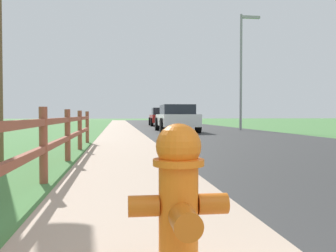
% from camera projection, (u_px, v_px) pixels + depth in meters
% --- Properties ---
extents(ground_plane, '(120.00, 120.00, 0.00)m').
position_uv_depth(ground_plane, '(136.00, 128.00, 24.92)').
color(ground_plane, '#4A8041').
extents(road_asphalt, '(7.00, 66.00, 0.01)m').
position_uv_depth(road_asphalt, '(182.00, 127.00, 27.38)').
color(road_asphalt, '#343434').
rests_on(road_asphalt, ground).
extents(curb_concrete, '(6.00, 66.00, 0.01)m').
position_uv_depth(curb_concrete, '(92.00, 127.00, 26.50)').
color(curb_concrete, tan).
rests_on(curb_concrete, ground).
extents(grass_verge, '(5.00, 66.00, 0.00)m').
position_uv_depth(grass_verge, '(71.00, 127.00, 26.30)').
color(grass_verge, '#4A8041').
rests_on(grass_verge, ground).
extents(fire_hydrant, '(0.54, 0.45, 0.87)m').
position_uv_depth(fire_hydrant, '(179.00, 201.00, 2.00)').
color(fire_hydrant, orange).
rests_on(fire_hydrant, ground).
extents(rail_fence, '(0.11, 12.08, 1.02)m').
position_uv_depth(rail_fence, '(58.00, 134.00, 6.07)').
color(rail_fence, brown).
rests_on(rail_fence, ground).
extents(parked_suv_white, '(2.10, 4.97, 1.42)m').
position_uv_depth(parked_suv_white, '(176.00, 118.00, 19.78)').
color(parked_suv_white, white).
rests_on(parked_suv_white, ground).
extents(parked_car_red, '(2.16, 4.58, 1.45)m').
position_uv_depth(parked_car_red, '(162.00, 117.00, 30.05)').
color(parked_car_red, maroon).
rests_on(parked_car_red, ground).
extents(street_lamp, '(1.17, 0.20, 6.65)m').
position_uv_depth(street_lamp, '(243.00, 62.00, 21.33)').
color(street_lamp, gray).
rests_on(street_lamp, ground).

